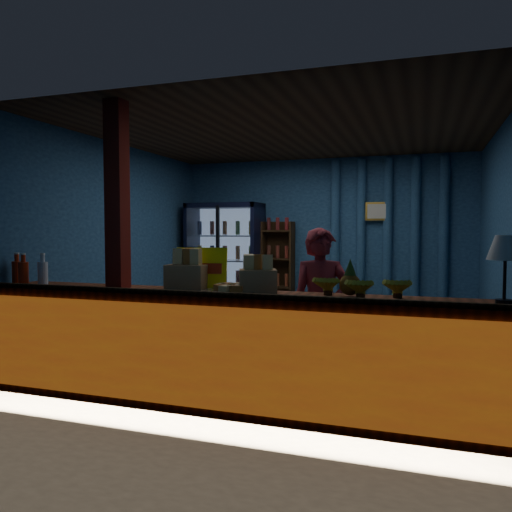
{
  "coord_description": "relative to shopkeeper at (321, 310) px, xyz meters",
  "views": [
    {
      "loc": [
        1.51,
        -5.69,
        1.47
      ],
      "look_at": [
        -0.33,
        -0.2,
        1.16
      ],
      "focal_mm": 35.0,
      "sensor_mm": 36.0,
      "label": 1
    }
  ],
  "objects": [
    {
      "name": "table_lamp",
      "position": [
        1.4,
        -0.64,
        0.58
      ],
      "size": [
        0.25,
        0.25,
        0.48
      ],
      "color": "black",
      "rests_on": "counter"
    },
    {
      "name": "pineapple",
      "position": [
        0.33,
        -0.55,
        0.33
      ],
      "size": [
        0.17,
        0.17,
        0.29
      ],
      "color": "brown",
      "rests_on": "counter"
    },
    {
      "name": "yellow_sign",
      "position": [
        -0.97,
        -0.46,
        0.39
      ],
      "size": [
        0.46,
        0.16,
        0.36
      ],
      "color": "#FCFF0D",
      "rests_on": "counter"
    },
    {
      "name": "counter",
      "position": [
        -0.65,
        -0.64,
        -0.27
      ],
      "size": [
        4.4,
        0.57,
        0.99
      ],
      "color": "brown",
      "rests_on": "ground"
    },
    {
      "name": "framed_picture",
      "position": [
        0.2,
        3.36,
        1.01
      ],
      "size": [
        0.36,
        0.04,
        0.28
      ],
      "color": "gold",
      "rests_on": "room_walls"
    },
    {
      "name": "shopkeeper",
      "position": [
        0.0,
        0.0,
        0.0
      ],
      "size": [
        0.63,
        0.5,
        1.49
      ],
      "primitive_type": "imported",
      "rotation": [
        0.0,
        0.0,
        0.31
      ],
      "color": "maroon",
      "rests_on": "ground"
    },
    {
      "name": "soda_bottles",
      "position": [
        -2.7,
        -0.64,
        0.33
      ],
      "size": [
        0.4,
        0.17,
        0.3
      ],
      "color": "#B92A0C",
      "rests_on": "counter"
    },
    {
      "name": "banana_bunches",
      "position": [
        0.42,
        -0.58,
        0.29
      ],
      "size": [
        0.77,
        0.3,
        0.17
      ],
      "color": "gold",
      "rests_on": "counter"
    },
    {
      "name": "pastry_tray",
      "position": [
        -0.62,
        -0.66,
        0.23
      ],
      "size": [
        0.47,
        0.47,
        0.08
      ],
      "color": "silver",
      "rests_on": "counter"
    },
    {
      "name": "support_post",
      "position": [
        -1.7,
        -0.64,
        0.56
      ],
      "size": [
        0.16,
        0.16,
        2.6
      ],
      "primitive_type": "cube",
      "color": "maroon",
      "rests_on": "ground"
    },
    {
      "name": "green_chair",
      "position": [
        0.28,
        2.61,
        -0.45
      ],
      "size": [
        0.79,
        0.8,
        0.58
      ],
      "primitive_type": "imported",
      "rotation": [
        0.0,
        0.0,
        3.45
      ],
      "color": "#55AB6B",
      "rests_on": "ground"
    },
    {
      "name": "ground",
      "position": [
        -0.65,
        1.26,
        -0.74
      ],
      "size": [
        4.6,
        4.6,
        0.0
      ],
      "primitive_type": "plane",
      "color": "#515154",
      "rests_on": "ground"
    },
    {
      "name": "snack_box_centre",
      "position": [
        -1.07,
        -0.53,
        0.33
      ],
      "size": [
        0.36,
        0.3,
        0.36
      ],
      "color": "#A5714F",
      "rests_on": "counter"
    },
    {
      "name": "beverage_cooler",
      "position": [
        -2.2,
        3.18,
        0.19
      ],
      "size": [
        1.2,
        0.62,
        1.9
      ],
      "color": "black",
      "rests_on": "ground"
    },
    {
      "name": "curtain_folds",
      "position": [
        0.35,
        3.4,
        0.56
      ],
      "size": [
        1.74,
        0.14,
        2.5
      ],
      "color": "navy",
      "rests_on": "room_walls"
    },
    {
      "name": "room_walls",
      "position": [
        -0.65,
        1.26,
        0.83
      ],
      "size": [
        4.6,
        4.6,
        4.6
      ],
      "color": "navy",
      "rests_on": "ground"
    },
    {
      "name": "side_table",
      "position": [
        -0.45,
        2.76,
        -0.52
      ],
      "size": [
        0.59,
        0.52,
        0.53
      ],
      "color": "#392412",
      "rests_on": "ground"
    },
    {
      "name": "bottle_shelf",
      "position": [
        -1.35,
        3.32,
        0.05
      ],
      "size": [
        0.5,
        0.28,
        1.6
      ],
      "color": "#392412",
      "rests_on": "ground"
    },
    {
      "name": "snack_box_left",
      "position": [
        -0.41,
        -0.58,
        0.32
      ],
      "size": [
        0.37,
        0.34,
        0.32
      ],
      "color": "#A5714F",
      "rests_on": "counter"
    }
  ]
}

